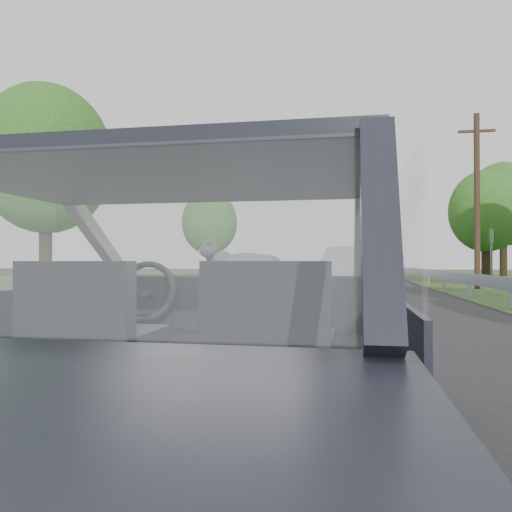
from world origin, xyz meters
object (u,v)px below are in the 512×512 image
at_px(subject_car, 196,338).
at_px(cat, 247,263).
at_px(highway_sign, 491,257).
at_px(other_car, 350,268).
at_px(utility_pole, 477,201).

distance_m(subject_car, cat, 0.69).
xyz_separation_m(subject_car, highway_sign, (7.11, 21.77, 0.56)).
bearing_deg(other_car, utility_pole, 21.08).
xyz_separation_m(subject_car, cat, (0.13, 0.58, 0.35)).
bearing_deg(subject_car, highway_sign, 71.90).
bearing_deg(other_car, highway_sign, 41.28).
relative_size(other_car, utility_pole, 0.73).
height_order(other_car, utility_pole, utility_pole).
height_order(cat, highway_sign, highway_sign).
bearing_deg(subject_car, utility_pole, 72.85).
height_order(cat, utility_pole, utility_pole).
xyz_separation_m(cat, other_car, (0.67, 17.01, -0.24)).
xyz_separation_m(highway_sign, utility_pole, (-1.32, -3.00, 2.21)).
bearing_deg(subject_car, cat, 77.54).
height_order(subject_car, utility_pole, utility_pole).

